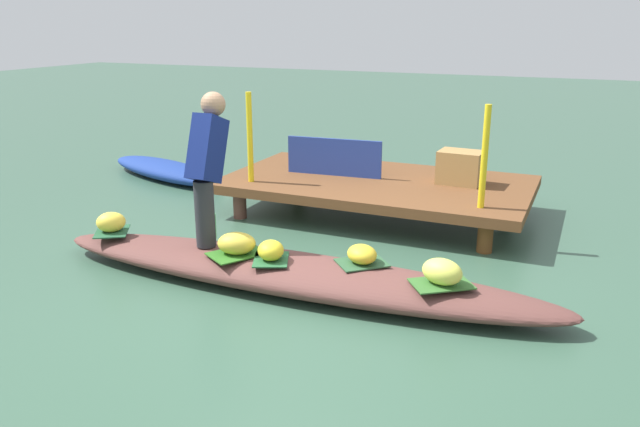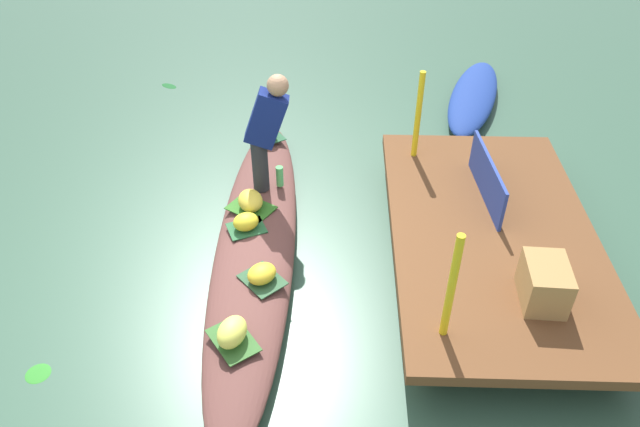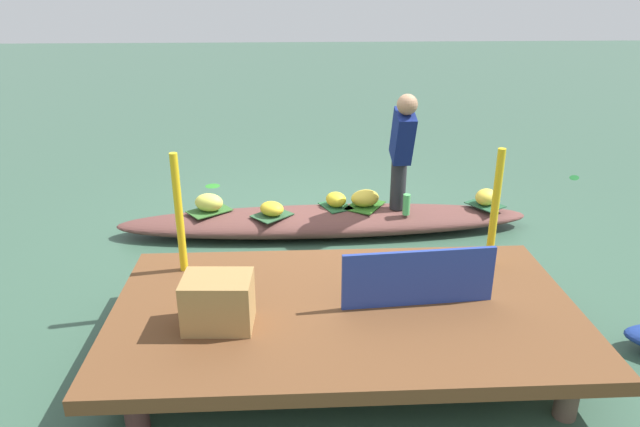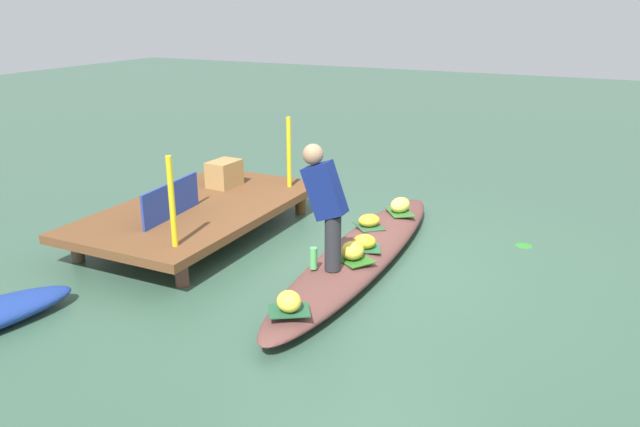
{
  "view_description": "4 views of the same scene",
  "coord_description": "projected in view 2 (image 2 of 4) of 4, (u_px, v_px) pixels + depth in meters",
  "views": [
    {
      "loc": [
        2.06,
        -4.12,
        2.04
      ],
      "look_at": [
        0.18,
        0.16,
        0.59
      ],
      "focal_mm": 35.49,
      "sensor_mm": 36.0,
      "label": 1
    },
    {
      "loc": [
        4.15,
        0.72,
        3.83
      ],
      "look_at": [
        0.01,
        0.59,
        0.54
      ],
      "focal_mm": 33.97,
      "sensor_mm": 36.0,
      "label": 2
    },
    {
      "loc": [
        0.33,
        5.58,
        2.47
      ],
      "look_at": [
        0.07,
        0.4,
        0.37
      ],
      "focal_mm": 32.45,
      "sensor_mm": 36.0,
      "label": 3
    },
    {
      "loc": [
        -5.87,
        -2.4,
        2.73
      ],
      "look_at": [
        -0.02,
        0.49,
        0.52
      ],
      "focal_mm": 35.15,
      "sensor_mm": 36.0,
      "label": 4
    }
  ],
  "objects": [
    {
      "name": "canal_water",
      "position": [
        257.0,
        257.0,
        5.65
      ],
      "size": [
        40.0,
        40.0,
        0.0
      ],
      "primitive_type": "plane",
      "color": "#355743",
      "rests_on": "ground"
    },
    {
      "name": "dock_platform",
      "position": [
        492.0,
        234.0,
        5.41
      ],
      "size": [
        3.2,
        1.8,
        0.38
      ],
      "color": "brown",
      "rests_on": "ground"
    },
    {
      "name": "vendor_boat",
      "position": [
        256.0,
        247.0,
        5.57
      ],
      "size": [
        4.31,
        0.82,
        0.24
      ],
      "primitive_type": "ellipsoid",
      "rotation": [
        0.0,
        0.0,
        0.02
      ],
      "color": "brown",
      "rests_on": "ground"
    },
    {
      "name": "moored_boat",
      "position": [
        473.0,
        97.0,
        7.9
      ],
      "size": [
        2.23,
        1.18,
        0.23
      ],
      "primitive_type": "ellipsoid",
      "rotation": [
        0.0,
        0.0,
        -0.3
      ],
      "color": "navy",
      "rests_on": "ground"
    },
    {
      "name": "leaf_mat_0",
      "position": [
        247.0,
        228.0,
        5.59
      ],
      "size": [
        0.38,
        0.41,
        0.01
      ],
      "primitive_type": "cube",
      "rotation": [
        0.0,
        0.0,
        1.98
      ],
      "color": "#255C33",
      "rests_on": "vendor_boat"
    },
    {
      "name": "banana_bunch_0",
      "position": [
        246.0,
        222.0,
        5.54
      ],
      "size": [
        0.29,
        0.31,
        0.15
      ],
      "primitive_type": "ellipsoid",
      "rotation": [
        0.0,
        0.0,
        5.2
      ],
      "color": "yellow",
      "rests_on": "vendor_boat"
    },
    {
      "name": "leaf_mat_1",
      "position": [
        233.0,
        340.0,
        4.56
      ],
      "size": [
        0.5,
        0.46,
        0.01
      ],
      "primitive_type": "cube",
      "rotation": [
        0.0,
        0.0,
        0.63
      ],
      "color": "#326229",
      "rests_on": "vendor_boat"
    },
    {
      "name": "banana_bunch_1",
      "position": [
        232.0,
        332.0,
        4.5
      ],
      "size": [
        0.34,
        0.28,
        0.19
      ],
      "primitive_type": "ellipsoid",
      "rotation": [
        0.0,
        0.0,
        6.02
      ],
      "color": "#EBE758",
      "rests_on": "vendor_boat"
    },
    {
      "name": "leaf_mat_2",
      "position": [
        251.0,
        208.0,
        5.83
      ],
      "size": [
        0.48,
        0.52,
        0.01
      ],
      "primitive_type": "cube",
      "rotation": [
        0.0,
        0.0,
        1.02
      ],
      "color": "#2D681F",
      "rests_on": "vendor_boat"
    },
    {
      "name": "banana_bunch_2",
      "position": [
        250.0,
        201.0,
        5.78
      ],
      "size": [
        0.36,
        0.31,
        0.18
      ],
      "primitive_type": "ellipsoid",
      "rotation": [
        0.0,
        0.0,
        3.45
      ],
      "color": "gold",
      "rests_on": "vendor_boat"
    },
    {
      "name": "leaf_mat_3",
      "position": [
        262.0,
        280.0,
        5.06
      ],
      "size": [
        0.46,
        0.45,
        0.01
      ],
      "primitive_type": "cube",
      "rotation": [
        0.0,
        0.0,
        0.74
      ],
      "color": "#2B5332",
      "rests_on": "vendor_boat"
    },
    {
      "name": "banana_bunch_3",
      "position": [
        262.0,
        274.0,
        5.02
      ],
      "size": [
        0.34,
        0.33,
        0.14
      ],
      "primitive_type": "ellipsoid",
      "rotation": [
        0.0,
        0.0,
        5.57
      ],
      "color": "gold",
      "rests_on": "vendor_boat"
    },
    {
      "name": "leaf_mat_4",
      "position": [
        267.0,
        138.0,
        6.84
      ],
      "size": [
        0.42,
        0.44,
        0.01
      ],
      "primitive_type": "cube",
      "rotation": [
        0.0,
        0.0,
        2.14
      ],
      "color": "#225234",
      "rests_on": "vendor_boat"
    },
    {
      "name": "banana_bunch_4",
      "position": [
        267.0,
        132.0,
        6.78
      ],
      "size": [
        0.32,
        0.32,
        0.17
      ],
      "primitive_type": "ellipsoid",
      "rotation": [
        0.0,
        0.0,
        0.7
      ],
      "color": "yellow",
      "rests_on": "vendor_boat"
    },
    {
      "name": "vendor_person",
      "position": [
        266.0,
        128.0,
        5.66
      ],
      "size": [
        0.2,
        0.44,
        1.23
      ],
      "color": "#28282D",
      "rests_on": "vendor_boat"
    },
    {
      "name": "water_bottle",
      "position": [
        280.0,
        176.0,
        6.07
      ],
      "size": [
        0.07,
        0.07,
        0.22
      ],
      "primitive_type": "cylinder",
      "color": "#55B861",
      "rests_on": "vendor_boat"
    },
    {
      "name": "market_banner",
      "position": [
        487.0,
        178.0,
        5.64
      ],
      "size": [
        1.06,
        0.11,
        0.41
      ],
      "primitive_type": "cube",
      "rotation": [
        0.0,
        0.0,
        0.08
      ],
      "color": "#243B93",
      "rests_on": "dock_platform"
    },
    {
      "name": "railing_post_west",
      "position": [
        418.0,
        115.0,
        6.03
      ],
      "size": [
        0.06,
        0.06,
        0.94
      ],
      "primitive_type": "cylinder",
      "color": "yellow",
      "rests_on": "dock_platform"
    },
    {
      "name": "railing_post_east",
      "position": [
        451.0,
        287.0,
        4.16
      ],
      "size": [
        0.06,
        0.06,
        0.94
      ],
      "primitive_type": "cylinder",
      "color": "yellow",
      "rests_on": "dock_platform"
    },
    {
      "name": "produce_crate",
      "position": [
        544.0,
        283.0,
        4.6
      ],
      "size": [
        0.46,
        0.34,
        0.34
      ],
      "primitive_type": "cube",
      "rotation": [
        0.0,
        0.0,
        -0.05
      ],
      "color": "#A47C46",
      "rests_on": "dock_platform"
    },
    {
      "name": "drifting_plant_0",
      "position": [
        38.0,
        373.0,
        4.61
      ],
      "size": [
        0.26,
        0.26,
        0.01
      ],
      "primitive_type": "ellipsoid",
      "rotation": [
        0.0,
        0.0,
        0.53
      ],
      "color": "#2D8428",
      "rests_on": "ground"
    },
    {
      "name": "drifting_plant_1",
      "position": [
        169.0,
        86.0,
        8.39
      ],
      "size": [
        0.23,
        0.27,
        0.01
      ],
      "primitive_type": "ellipsoid",
      "rotation": [
        0.0,
        0.0,
        1.02
      ],
      "color": "#13511F",
      "rests_on": "ground"
    }
  ]
}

